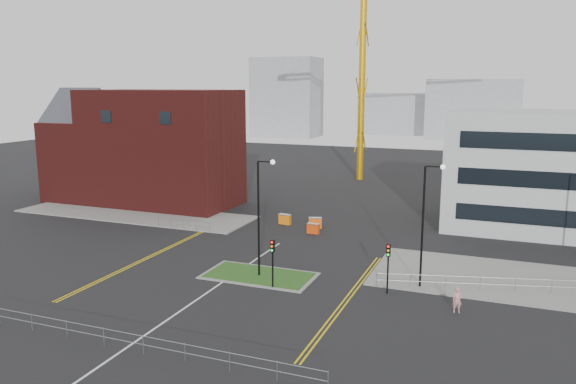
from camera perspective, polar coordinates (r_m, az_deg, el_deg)
name	(u,v)px	position (r m, az deg, el deg)	size (l,w,h in m)	color
ground	(181,310)	(38.41, -10.78, -11.73)	(200.00, 200.00, 0.00)	black
pavement_left	(135,214)	(66.64, -15.32, -2.15)	(28.00, 8.00, 0.12)	slate
pavement_right	(537,283)	(46.26, 23.93, -8.46)	(24.00, 10.00, 0.12)	slate
island_kerb	(259,276)	(44.07, -2.95, -8.48)	(8.60, 4.60, 0.08)	slate
grass_island	(259,275)	(44.06, -2.95, -8.46)	(8.00, 4.00, 0.12)	#274B19
brick_building	(142,148)	(72.03, -14.65, 4.32)	(24.20, 10.07, 14.24)	#4D1513
streetlamp_island	(261,208)	(42.50, -2.76, -1.67)	(1.46, 0.36, 9.18)	black
streetlamp_right_near	(426,216)	(41.18, 13.86, -2.39)	(1.46, 0.36, 9.18)	black
traffic_light_island	(272,254)	(40.75, -1.59, -6.36)	(0.28, 0.33, 3.65)	black
traffic_light_right	(388,259)	(40.34, 10.14, -6.71)	(0.28, 0.33, 3.65)	black
railing_front	(123,337)	(33.63, -16.42, -13.93)	(24.05, 0.05, 1.10)	gray
railing_left	(183,223)	(58.28, -10.58, -3.10)	(6.05, 0.05, 1.10)	gray
railing_right	(516,282)	(43.60, 22.14, -8.49)	(19.05, 5.05, 1.10)	gray
centre_line	(197,300)	(39.98, -9.23, -10.74)	(0.15, 30.00, 0.01)	silver
yellow_left_a	(155,254)	(50.98, -13.40, -6.11)	(0.12, 24.00, 0.01)	gold
yellow_left_b	(157,254)	(50.82, -13.12, -6.15)	(0.12, 24.00, 0.01)	gold
yellow_right_a	(345,298)	(39.91, 5.86, -10.69)	(0.12, 20.00, 0.01)	gold
yellow_right_b	(350,299)	(39.84, 6.28, -10.74)	(0.12, 20.00, 0.01)	gold
skyline_a	(287,97)	(161.16, -0.13, 9.59)	(18.00, 12.00, 22.00)	gray
skyline_b	(473,109)	(160.22, 18.31, 7.97)	(24.00, 12.00, 16.00)	gray
skyline_d	(411,114)	(172.21, 12.44, 7.76)	(30.00, 12.00, 12.00)	gray
pedestrian	(457,300)	(38.74, 16.83, -10.46)	(0.62, 0.41, 1.69)	#D68B8A
barrier_left	(285,219)	(59.64, -0.33, -2.73)	(1.37, 0.65, 1.11)	orange
barrier_mid	(315,222)	(58.16, 2.78, -3.09)	(1.41, 0.82, 1.13)	#F2570D
barrier_right	(313,228)	(56.01, 2.57, -3.68)	(1.27, 0.51, 1.04)	#D0400B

